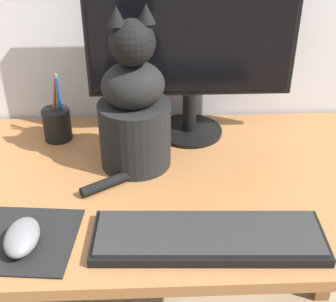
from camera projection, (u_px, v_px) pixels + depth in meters
name	position (u px, v px, depth m)	size (l,w,h in m)	color
desk	(161.00, 217.00, 1.09)	(1.20, 0.61, 0.70)	brown
monitor	(191.00, 42.00, 1.08)	(0.49, 0.17, 0.43)	black
keyboard	(208.00, 237.00, 0.86)	(0.43, 0.15, 0.02)	black
mousepad_left	(20.00, 239.00, 0.87)	(0.22, 0.20, 0.00)	black
computer_mouse_left	(22.00, 237.00, 0.84)	(0.06, 0.10, 0.04)	slate
cat	(134.00, 111.00, 1.02)	(0.21, 0.24, 0.37)	black
pen_cup	(57.00, 123.00, 1.16)	(0.07, 0.07, 0.17)	black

